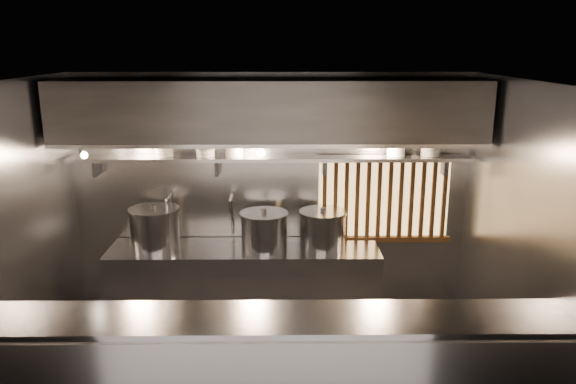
{
  "coord_description": "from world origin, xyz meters",
  "views": [
    {
      "loc": [
        0.13,
        -4.75,
        3.09
      ],
      "look_at": [
        0.18,
        0.55,
        1.69
      ],
      "focal_mm": 35.0,
      "sensor_mm": 36.0,
      "label": 1
    }
  ],
  "objects_px": {
    "pendant_bulb": "(261,153)",
    "stock_pot_right": "(323,229)",
    "stock_pot_left": "(155,228)",
    "stock_pot_mid": "(264,230)",
    "heat_lamp": "(82,149)"
  },
  "relations": [
    {
      "from": "pendant_bulb",
      "to": "stock_pot_mid",
      "type": "xyz_separation_m",
      "value": [
        0.03,
        -0.08,
        -0.85
      ]
    },
    {
      "from": "stock_pot_mid",
      "to": "stock_pot_right",
      "type": "xyz_separation_m",
      "value": [
        0.65,
        0.03,
        0.0
      ]
    },
    {
      "from": "stock_pot_mid",
      "to": "pendant_bulb",
      "type": "bearing_deg",
      "value": 107.95
    },
    {
      "from": "stock_pot_right",
      "to": "stock_pot_mid",
      "type": "bearing_deg",
      "value": -177.09
    },
    {
      "from": "heat_lamp",
      "to": "stock_pot_mid",
      "type": "xyz_separation_m",
      "value": [
        1.83,
        0.27,
        -0.96
      ]
    },
    {
      "from": "stock_pot_left",
      "to": "stock_pot_mid",
      "type": "xyz_separation_m",
      "value": [
        1.21,
        -0.04,
        -0.02
      ]
    },
    {
      "from": "heat_lamp",
      "to": "stock_pot_left",
      "type": "xyz_separation_m",
      "value": [
        0.62,
        0.31,
        -0.94
      ]
    },
    {
      "from": "pendant_bulb",
      "to": "stock_pot_mid",
      "type": "relative_size",
      "value": 0.29
    },
    {
      "from": "heat_lamp",
      "to": "stock_pot_left",
      "type": "height_order",
      "value": "heat_lamp"
    },
    {
      "from": "heat_lamp",
      "to": "stock_pot_left",
      "type": "relative_size",
      "value": 0.48
    },
    {
      "from": "pendant_bulb",
      "to": "stock_pot_left",
      "type": "xyz_separation_m",
      "value": [
        -1.18,
        -0.04,
        -0.83
      ]
    },
    {
      "from": "pendant_bulb",
      "to": "stock_pot_mid",
      "type": "height_order",
      "value": "pendant_bulb"
    },
    {
      "from": "pendant_bulb",
      "to": "stock_pot_left",
      "type": "relative_size",
      "value": 0.26
    },
    {
      "from": "heat_lamp",
      "to": "stock_pot_mid",
      "type": "distance_m",
      "value": 2.08
    },
    {
      "from": "pendant_bulb",
      "to": "stock_pot_right",
      "type": "bearing_deg",
      "value": -4.35
    }
  ]
}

